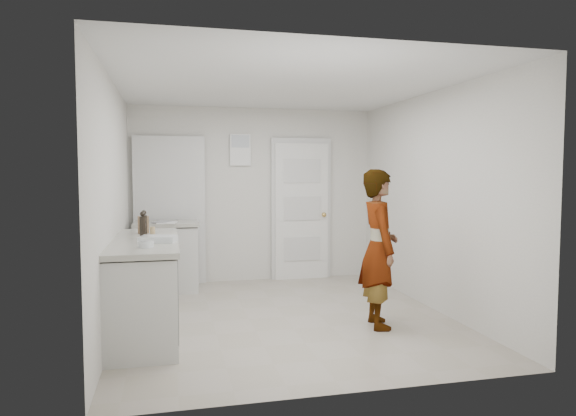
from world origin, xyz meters
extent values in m
plane|color=#A59C8A|center=(0.00, 0.00, 0.00)|extent=(4.00, 4.00, 0.00)
plane|color=beige|center=(0.00, 2.00, 1.25)|extent=(3.50, 0.00, 3.50)
plane|color=beige|center=(0.00, -2.00, 1.25)|extent=(3.50, 0.00, 3.50)
plane|color=beige|center=(-1.75, 0.00, 1.25)|extent=(0.00, 4.00, 4.00)
plane|color=beige|center=(1.75, 0.00, 1.25)|extent=(0.00, 4.00, 4.00)
plane|color=silver|center=(0.00, 0.00, 2.50)|extent=(4.00, 4.00, 0.00)
cube|color=white|center=(0.70, 1.93, 1.00)|extent=(0.80, 0.05, 2.00)
cube|color=silver|center=(0.70, 1.96, 1.03)|extent=(0.90, 0.04, 2.10)
sphere|color=tan|center=(1.03, 1.88, 0.95)|extent=(0.07, 0.07, 0.07)
cube|color=white|center=(-0.20, 1.97, 1.90)|extent=(0.30, 0.02, 0.45)
cube|color=black|center=(-1.20, 1.97, 1.02)|extent=(0.90, 0.05, 2.04)
cube|color=silver|center=(-1.20, 1.94, 1.03)|extent=(0.98, 0.02, 2.10)
cube|color=silver|center=(-1.45, -0.20, 0.43)|extent=(0.60, 1.90, 0.86)
cube|color=black|center=(-1.45, -0.20, 0.04)|extent=(0.56, 1.86, 0.08)
cube|color=#A4A296|center=(-1.45, -0.20, 0.90)|extent=(0.64, 1.96, 0.05)
cube|color=silver|center=(-1.25, 1.55, 0.43)|extent=(0.80, 0.55, 0.86)
cube|color=black|center=(-1.25, 1.55, 0.04)|extent=(0.75, 0.54, 0.08)
cube|color=#A4A296|center=(-1.25, 1.55, 0.90)|extent=(0.84, 0.61, 0.05)
imported|color=silver|center=(0.87, -0.54, 0.80)|extent=(0.46, 0.63, 1.61)
cube|color=olive|center=(-1.48, 0.31, 1.02)|extent=(0.12, 0.07, 0.18)
cylinder|color=tan|center=(-1.38, 0.16, 0.97)|extent=(0.05, 0.05, 0.08)
cylinder|color=black|center=(-1.47, 0.23, 1.03)|extent=(0.06, 0.06, 0.20)
sphere|color=black|center=(-1.47, 0.23, 1.15)|extent=(0.05, 0.05, 0.05)
cylinder|color=black|center=(-1.47, -0.11, 1.03)|extent=(0.06, 0.06, 0.22)
sphere|color=black|center=(-1.47, -0.11, 1.17)|extent=(0.05, 0.05, 0.05)
cube|color=silver|center=(-1.31, -0.43, 0.95)|extent=(0.37, 0.30, 0.06)
cube|color=white|center=(-1.31, -0.43, 0.95)|extent=(0.32, 0.25, 0.04)
cylinder|color=silver|center=(-1.41, -0.77, 0.95)|extent=(0.14, 0.14, 0.05)
sphere|color=white|center=(-1.43, -0.78, 0.95)|extent=(0.05, 0.05, 0.05)
sphere|color=white|center=(-1.39, -0.76, 0.95)|extent=(0.05, 0.05, 0.05)
cube|color=white|center=(-1.24, 1.40, 0.93)|extent=(0.27, 0.32, 0.01)
camera|label=1|loc=(-1.21, -5.37, 1.58)|focal=32.00mm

